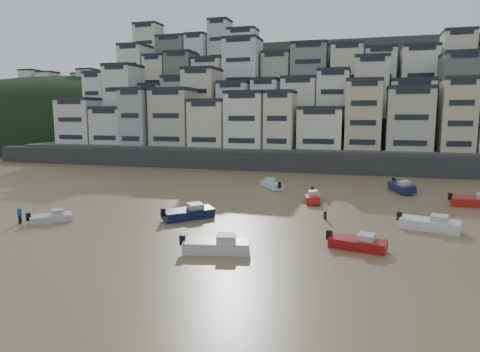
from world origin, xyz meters
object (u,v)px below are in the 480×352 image
(boat_b, at_px, (358,242))
(boat_e, at_px, (313,195))
(boat_g, at_px, (476,200))
(person_blue, at_px, (20,215))
(boat_j, at_px, (51,216))
(boat_c, at_px, (188,212))
(boat_i, at_px, (401,186))
(boat_a, at_px, (216,243))
(person_pink, at_px, (325,211))
(boat_h, at_px, (272,183))
(boat_d, at_px, (430,222))

(boat_b, distance_m, boat_e, 19.20)
(boat_g, distance_m, person_blue, 50.58)
(boat_j, height_order, boat_c, boat_c)
(boat_j, bearing_deg, boat_e, -7.58)
(boat_b, distance_m, person_blue, 32.61)
(boat_i, bearing_deg, boat_a, -43.56)
(boat_i, height_order, person_pink, boat_i)
(boat_h, height_order, boat_i, boat_i)
(boat_j, bearing_deg, boat_h, 12.18)
(boat_b, bearing_deg, person_blue, -166.43)
(person_pink, bearing_deg, boat_b, -70.46)
(boat_b, relative_size, boat_i, 0.77)
(boat_d, bearing_deg, person_blue, -152.74)
(boat_a, relative_size, boat_e, 1.00)
(boat_g, bearing_deg, boat_j, -155.65)
(boat_b, xyz_separation_m, boat_e, (-5.75, 18.32, 0.10))
(boat_a, height_order, boat_g, boat_g)
(boat_g, bearing_deg, boat_e, -173.49)
(person_pink, bearing_deg, boat_e, 104.99)
(boat_i, height_order, person_blue, boat_i)
(boat_h, xyz_separation_m, person_pink, (9.22, -16.66, 0.12))
(boat_a, bearing_deg, person_blue, 159.55)
(boat_d, bearing_deg, boat_j, -153.80)
(boat_j, distance_m, boat_c, 13.85)
(boat_i, relative_size, boat_g, 1.07)
(person_blue, bearing_deg, boat_e, 35.45)
(boat_c, distance_m, boat_e, 17.07)
(boat_e, bearing_deg, boat_d, 41.48)
(boat_g, xyz_separation_m, person_pink, (-16.58, -11.11, 0.05))
(boat_h, xyz_separation_m, boat_e, (6.90, -7.97, 0.03))
(boat_d, height_order, boat_a, boat_d)
(boat_a, bearing_deg, boat_d, 22.65)
(person_pink, bearing_deg, boat_j, -161.01)
(boat_c, xyz_separation_m, boat_g, (30.25, 15.18, 0.01))
(boat_i, distance_m, boat_g, 10.90)
(boat_i, bearing_deg, boat_h, -100.43)
(boat_b, bearing_deg, boat_j, -168.78)
(boat_d, xyz_separation_m, boat_j, (-36.39, -7.46, -0.20))
(boat_g, bearing_deg, boat_h, 167.07)
(boat_d, xyz_separation_m, boat_h, (-19.06, 18.33, -0.04))
(boat_i, xyz_separation_m, person_pink, (-8.84, -18.79, -0.01))
(boat_b, height_order, boat_g, boat_g)
(boat_a, relative_size, boat_g, 0.95)
(boat_d, xyz_separation_m, boat_a, (-17.08, -11.92, -0.02))
(boat_b, bearing_deg, boat_e, 119.58)
(boat_c, bearing_deg, boat_a, -104.16)
(boat_d, distance_m, boat_j, 37.15)
(boat_a, height_order, person_blue, person_blue)
(boat_e, height_order, person_blue, person_blue)
(boat_h, relative_size, boat_g, 0.92)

